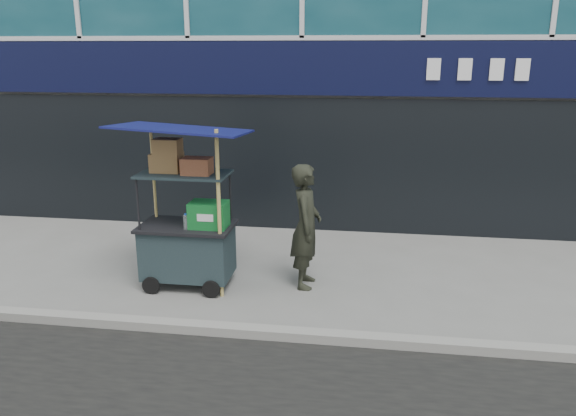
# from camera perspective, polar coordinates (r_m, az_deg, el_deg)

# --- Properties ---
(ground) EXTENTS (80.00, 80.00, 0.00)m
(ground) POSITION_cam_1_polar(r_m,az_deg,el_deg) (6.88, -2.75, -12.13)
(ground) COLOR slate
(ground) RESTS_ON ground
(curb) EXTENTS (80.00, 0.18, 0.12)m
(curb) POSITION_cam_1_polar(r_m,az_deg,el_deg) (6.67, -3.09, -12.47)
(curb) COLOR gray
(curb) RESTS_ON ground
(vendor_cart) EXTENTS (1.71, 1.21, 2.31)m
(vendor_cart) POSITION_cam_1_polar(r_m,az_deg,el_deg) (7.86, -10.12, -2.28)
(vendor_cart) COLOR black
(vendor_cart) RESTS_ON ground
(vendor_man) EXTENTS (0.43, 0.64, 1.74)m
(vendor_man) POSITION_cam_1_polar(r_m,az_deg,el_deg) (7.73, 1.85, -1.86)
(vendor_man) COLOR black
(vendor_man) RESTS_ON ground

